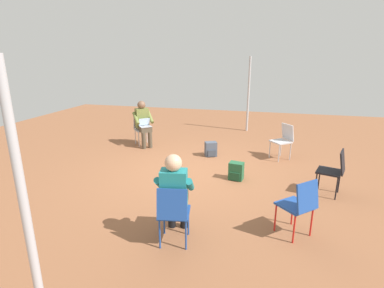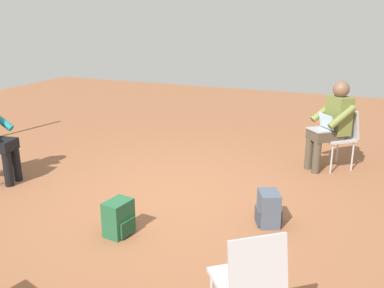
{
  "view_description": "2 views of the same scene",
  "coord_description": "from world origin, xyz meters",
  "px_view_note": "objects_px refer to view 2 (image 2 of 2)",
  "views": [
    {
      "loc": [
        5.84,
        1.46,
        2.42
      ],
      "look_at": [
        0.23,
        0.03,
        0.7
      ],
      "focal_mm": 28.0,
      "sensor_mm": 36.0,
      "label": 1
    },
    {
      "loc": [
        -1.96,
        4.19,
        2.13
      ],
      "look_at": [
        -0.11,
        -0.31,
        0.62
      ],
      "focal_mm": 40.0,
      "sensor_mm": 36.0,
      "label": 2
    }
  ],
  "objects_px": {
    "chair_northwest": "(250,280)",
    "backpack_by_empty_chair": "(119,220)",
    "chair_southwest": "(341,134)",
    "backpack_near_laptop_user": "(268,210)",
    "person_with_laptop": "(332,121)"
  },
  "relations": [
    {
      "from": "chair_northwest",
      "to": "backpack_by_empty_chair",
      "type": "xyz_separation_m",
      "value": [
        1.57,
        -0.94,
        -0.34
      ]
    },
    {
      "from": "person_with_laptop",
      "to": "backpack_near_laptop_user",
      "type": "xyz_separation_m",
      "value": [
        0.41,
        1.96,
        -0.53
      ]
    },
    {
      "from": "chair_southwest",
      "to": "person_with_laptop",
      "type": "height_order",
      "value": "person_with_laptop"
    },
    {
      "from": "chair_northwest",
      "to": "backpack_by_empty_chair",
      "type": "height_order",
      "value": "chair_northwest"
    },
    {
      "from": "chair_northwest",
      "to": "person_with_laptop",
      "type": "distance_m",
      "value": 3.69
    },
    {
      "from": "backpack_by_empty_chair",
      "to": "person_with_laptop",
      "type": "bearing_deg",
      "value": -122.39
    },
    {
      "from": "chair_northwest",
      "to": "backpack_by_empty_chair",
      "type": "relative_size",
      "value": 2.36
    },
    {
      "from": "backpack_near_laptop_user",
      "to": "chair_northwest",
      "type": "bearing_deg",
      "value": 98.19
    },
    {
      "from": "chair_southwest",
      "to": "backpack_near_laptop_user",
      "type": "xyz_separation_m",
      "value": [
        0.54,
        2.07,
        -0.34
      ]
    },
    {
      "from": "backpack_near_laptop_user",
      "to": "backpack_by_empty_chair",
      "type": "distance_m",
      "value": 1.54
    },
    {
      "from": "backpack_near_laptop_user",
      "to": "person_with_laptop",
      "type": "bearing_deg",
      "value": -101.84
    },
    {
      "from": "chair_northwest",
      "to": "person_with_laptop",
      "type": "height_order",
      "value": "person_with_laptop"
    },
    {
      "from": "backpack_near_laptop_user",
      "to": "backpack_by_empty_chair",
      "type": "relative_size",
      "value": 1.0
    },
    {
      "from": "person_with_laptop",
      "to": "backpack_by_empty_chair",
      "type": "relative_size",
      "value": 3.44
    },
    {
      "from": "chair_northwest",
      "to": "backpack_near_laptop_user",
      "type": "distance_m",
      "value": 1.77
    }
  ]
}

